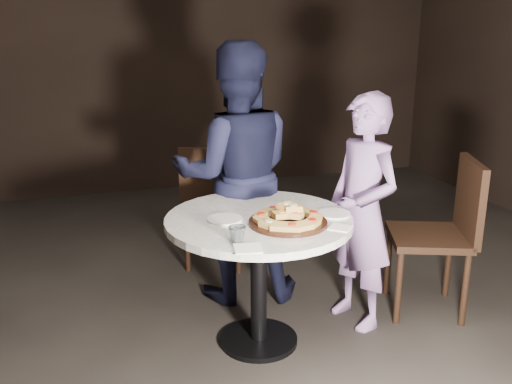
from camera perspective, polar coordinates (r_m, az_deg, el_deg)
floor at (r=3.37m, az=2.87°, el=-15.56°), size 7.00×7.00×0.00m
table at (r=3.17m, az=0.27°, el=-5.00°), size 1.29×1.29×0.77m
serving_board at (r=3.02m, az=3.21°, el=-3.05°), size 0.47×0.47×0.02m
focaccia_pile at (r=3.00m, az=3.24°, el=-2.38°), size 0.37×0.38×0.10m
plate_left at (r=3.07m, az=-3.14°, el=-2.73°), size 0.22×0.22×0.01m
plate_right at (r=3.18m, az=7.83°, el=-2.16°), size 0.23×0.23×0.01m
water_glass at (r=2.76m, az=-1.89°, el=-4.24°), size 0.11×0.11×0.08m
napkin_near at (r=2.69m, az=-0.83°, el=-5.66°), size 0.15×0.15×0.01m
napkin_far at (r=2.99m, az=8.41°, el=-3.54°), size 0.15×0.15×0.01m
chair_far at (r=4.20m, az=-4.24°, el=-0.61°), size 0.59×0.60×0.95m
chair_right at (r=3.75m, az=18.47°, el=-3.25°), size 0.62×0.61×1.00m
diner_navy at (r=3.69m, az=-2.03°, el=1.75°), size 0.93×0.78×1.69m
diner_teal at (r=3.44m, az=10.57°, el=-2.03°), size 0.46×0.59×1.42m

